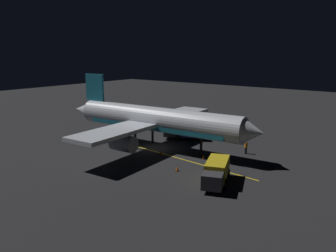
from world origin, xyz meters
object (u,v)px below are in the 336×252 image
(airliner, at_px, (154,120))
(catering_truck, at_px, (184,131))
(ground_crew_worker, at_px, (246,147))
(traffic_cone_near_left, at_px, (161,153))
(baggage_truck, at_px, (216,172))
(traffic_cone_near_right, at_px, (177,169))
(traffic_cone_under_wing, at_px, (203,157))

(airliner, xyz_separation_m, catering_truck, (-6.62, 0.68, -2.70))
(airliner, xyz_separation_m, ground_crew_worker, (-5.18, 11.90, -3.11))
(catering_truck, height_order, traffic_cone_near_left, catering_truck)
(baggage_truck, bearing_deg, traffic_cone_near_right, -95.89)
(catering_truck, bearing_deg, baggage_truck, 45.24)
(traffic_cone_near_left, distance_m, traffic_cone_under_wing, 5.88)
(baggage_truck, height_order, traffic_cone_under_wing, baggage_truck)
(traffic_cone_near_left, xyz_separation_m, traffic_cone_near_right, (3.94, 5.55, 0.00))
(catering_truck, distance_m, traffic_cone_near_right, 14.97)
(catering_truck, xyz_separation_m, ground_crew_worker, (1.44, 11.22, -0.41))
(traffic_cone_near_left, bearing_deg, traffic_cone_near_right, 54.64)
(baggage_truck, relative_size, traffic_cone_under_wing, 12.29)
(catering_truck, distance_m, traffic_cone_under_wing, 10.59)
(airliner, distance_m, catering_truck, 7.18)
(airliner, height_order, traffic_cone_near_right, airliner)
(traffic_cone_near_right, bearing_deg, baggage_truck, 84.11)
(airliner, relative_size, ground_crew_worker, 18.52)
(traffic_cone_near_right, height_order, traffic_cone_under_wing, same)
(traffic_cone_under_wing, bearing_deg, catering_truck, -131.30)
(catering_truck, distance_m, traffic_cone_near_left, 9.12)
(traffic_cone_under_wing, bearing_deg, airliner, -92.22)
(traffic_cone_near_right, relative_size, traffic_cone_under_wing, 1.00)
(airliner, distance_m, traffic_cone_near_right, 11.14)
(baggage_truck, bearing_deg, ground_crew_worker, -169.68)
(ground_crew_worker, height_order, traffic_cone_near_left, ground_crew_worker)
(baggage_truck, distance_m, traffic_cone_under_wing, 8.40)
(catering_truck, relative_size, ground_crew_worker, 3.42)
(traffic_cone_near_left, bearing_deg, baggage_truck, 67.82)
(traffic_cone_near_left, bearing_deg, airliner, -125.42)
(ground_crew_worker, distance_m, traffic_cone_near_right, 11.76)
(airliner, bearing_deg, ground_crew_worker, 113.52)
(traffic_cone_near_right, bearing_deg, traffic_cone_near_left, -125.36)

